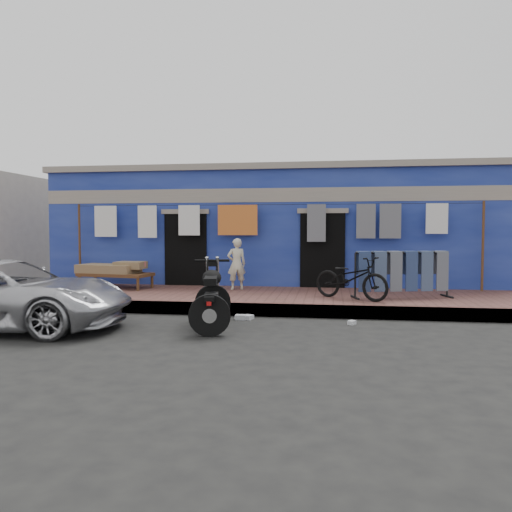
{
  "coord_description": "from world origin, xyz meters",
  "views": [
    {
      "loc": [
        1.47,
        -7.97,
        1.68
      ],
      "look_at": [
        0.0,
        2.0,
        1.15
      ],
      "focal_mm": 35.0,
      "sensor_mm": 36.0,
      "label": 1
    }
  ],
  "objects": [
    {
      "name": "ground",
      "position": [
        0.0,
        0.0,
        0.0
      ],
      "size": [
        80.0,
        80.0,
        0.0
      ],
      "primitive_type": "plane",
      "color": "black",
      "rests_on": "ground"
    },
    {
      "name": "sidewalk",
      "position": [
        0.0,
        3.0,
        0.12
      ],
      "size": [
        28.0,
        3.0,
        0.25
      ],
      "primitive_type": "cube",
      "color": "brown",
      "rests_on": "ground"
    },
    {
      "name": "curb",
      "position": [
        0.0,
        1.55,
        0.12
      ],
      "size": [
        28.0,
        0.1,
        0.25
      ],
      "primitive_type": "cube",
      "color": "gray",
      "rests_on": "ground"
    },
    {
      "name": "building",
      "position": [
        -0.0,
        6.99,
        1.69
      ],
      "size": [
        12.2,
        5.2,
        3.36
      ],
      "color": "navy",
      "rests_on": "ground"
    },
    {
      "name": "clothesline",
      "position": [
        -0.19,
        4.25,
        1.81
      ],
      "size": [
        10.06,
        0.06,
        2.1
      ],
      "color": "brown",
      "rests_on": "sidewalk"
    },
    {
      "name": "car",
      "position": [
        -3.99,
        -0.31,
        0.61
      ],
      "size": [
        4.5,
        2.34,
        1.22
      ],
      "primitive_type": "imported",
      "rotation": [
        0.0,
        0.0,
        1.66
      ],
      "color": "silver",
      "rests_on": "ground"
    },
    {
      "name": "seated_person",
      "position": [
        -0.73,
        3.73,
        0.86
      ],
      "size": [
        0.52,
        0.43,
        1.23
      ],
      "primitive_type": "imported",
      "rotation": [
        0.0,
        0.0,
        3.5
      ],
      "color": "beige",
      "rests_on": "sidewalk"
    },
    {
      "name": "bicycle",
      "position": [
        1.92,
        2.41,
        0.79
      ],
      "size": [
        1.72,
        1.41,
        1.08
      ],
      "primitive_type": "imported",
      "rotation": [
        0.0,
        0.0,
        0.99
      ],
      "color": "black",
      "rests_on": "sidewalk"
    },
    {
      "name": "motorcycle",
      "position": [
        -0.53,
        0.33,
        0.57
      ],
      "size": [
        1.3,
        2.01,
        1.15
      ],
      "primitive_type": null,
      "rotation": [
        0.0,
        0.0,
        0.2
      ],
      "color": "black",
      "rests_on": "ground"
    },
    {
      "name": "charpoy",
      "position": [
        -3.74,
        3.62,
        0.56
      ],
      "size": [
        2.14,
        1.47,
        0.63
      ],
      "primitive_type": null,
      "rotation": [
        0.0,
        0.0,
        -0.16
      ],
      "color": "brown",
      "rests_on": "sidewalk"
    },
    {
      "name": "jeans_rack",
      "position": [
        2.98,
        2.81,
        0.76
      ],
      "size": [
        2.32,
        1.45,
        1.02
      ],
      "primitive_type": null,
      "rotation": [
        0.0,
        0.0,
        0.25
      ],
      "color": "black",
      "rests_on": "sidewalk"
    },
    {
      "name": "litter_a",
      "position": [
        -0.16,
        1.14,
        0.05
      ],
      "size": [
        0.21,
        0.16,
        0.09
      ],
      "primitive_type": "cube",
      "rotation": [
        0.0,
        0.0,
        -0.01
      ],
      "color": "silver",
      "rests_on": "ground"
    },
    {
      "name": "litter_b",
      "position": [
        1.87,
        0.96,
        0.03
      ],
      "size": [
        0.16,
        0.17,
        0.07
      ],
      "primitive_type": "cube",
      "rotation": [
        0.0,
        0.0,
        1.02
      ],
      "color": "silver",
      "rests_on": "ground"
    },
    {
      "name": "litter_c",
      "position": [
        -0.03,
        1.19,
        0.04
      ],
      "size": [
        0.21,
        0.24,
        0.08
      ],
      "primitive_type": "cube",
      "rotation": [
        0.0,
        0.0,
        1.26
      ],
      "color": "silver",
      "rests_on": "ground"
    }
  ]
}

